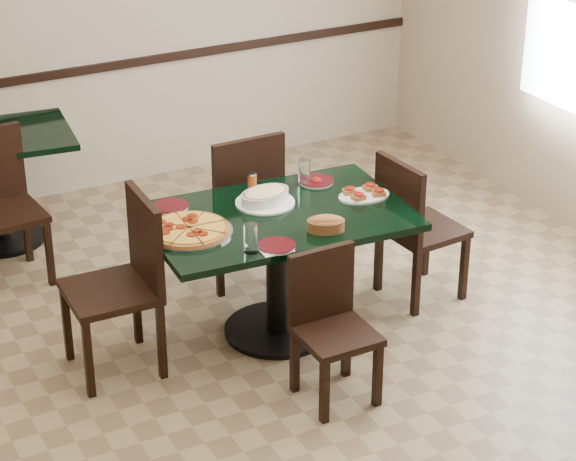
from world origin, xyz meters
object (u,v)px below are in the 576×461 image
bread_basket (326,224)px  bruschetta_platter (364,193)px  chair_left (126,274)px  lasagna_casserole (265,196)px  chair_near (330,319)px  chair_far (241,199)px  pepperoni_pizza (189,230)px  main_table (277,244)px  chair_right (412,222)px

bread_basket → bruschetta_platter: size_ratio=0.75×
chair_left → lasagna_casserole: (0.86, 0.07, 0.24)m
chair_near → bruschetta_platter: bruschetta_platter is taller
chair_far → pepperoni_pizza: 0.90m
chair_far → chair_left: chair_far is taller
chair_near → lasagna_casserole: lasagna_casserole is taller
bread_basket → bruschetta_platter: bearing=57.2°
main_table → chair_near: 0.66m
chair_right → bruschetta_platter: bearing=87.5°
chair_near → pepperoni_pizza: 0.88m
chair_right → main_table: bearing=84.1°
chair_near → chair_right: chair_right is taller
pepperoni_pizza → lasagna_casserole: size_ratio=1.41×
chair_far → chair_right: (0.79, -0.67, -0.05)m
lasagna_casserole → bread_basket: bearing=-84.7°
bread_basket → bruschetta_platter: (0.40, 0.27, -0.02)m
chair_right → bruschetta_platter: size_ratio=2.84×
chair_near → chair_left: (-0.82, 0.73, 0.11)m
main_table → bread_basket: size_ratio=6.16×
chair_left → bruschetta_platter: size_ratio=3.08×
chair_right → chair_left: bearing=82.2°
main_table → pepperoni_pizza: pepperoni_pizza is taller
chair_far → chair_left: bearing=30.4°
chair_left → lasagna_casserole: 0.89m
chair_near → pepperoni_pizza: size_ratio=1.71×
chair_near → chair_left: chair_left is taller
chair_far → bread_basket: 0.98m
bread_basket → pepperoni_pizza: bearing=177.8°
main_table → lasagna_casserole: lasagna_casserole is taller
pepperoni_pizza → lasagna_casserole: bearing=14.6°
chair_left → bread_basket: 1.08m
chair_right → lasagna_casserole: bearing=74.5°
chair_left → chair_right: bearing=88.7°
main_table → chair_left: size_ratio=1.50×
chair_near → chair_left: size_ratio=0.81×
main_table → lasagna_casserole: (0.01, 0.15, 0.23)m
main_table → chair_left: 0.86m
chair_far → bruschetta_platter: bearing=122.6°
main_table → pepperoni_pizza: bearing=-177.5°
chair_left → bruschetta_platter: chair_left is taller
lasagna_casserole → chair_far: bearing=69.3°
chair_far → bread_basket: bearing=92.1°
chair_far → chair_near: 1.31m
chair_right → chair_left: (-1.74, 0.10, 0.05)m
chair_right → lasagna_casserole: (-0.88, 0.17, 0.29)m
main_table → bread_basket: (0.14, -0.30, 0.22)m
chair_far → chair_left: size_ratio=1.00×
chair_near → lasagna_casserole: (0.04, 0.80, 0.36)m
lasagna_casserole → bread_basket: size_ratio=1.38×
chair_right → bruschetta_platter: chair_right is taller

